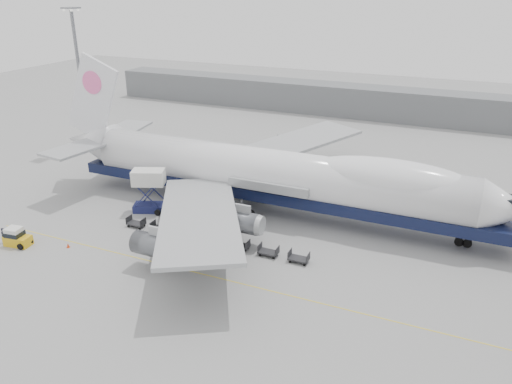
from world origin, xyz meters
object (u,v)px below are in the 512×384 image
at_px(catering_truck, 149,188).
at_px(ground_worker, 4,235).
at_px(airliner, 275,174).
at_px(baggage_tug, 17,238).

relative_size(catering_truck, ground_worker, 3.07).
xyz_separation_m(airliner, catering_truck, (-15.88, -6.52, -2.19)).
xyz_separation_m(baggage_tug, ground_worker, (-1.87, -0.18, -0.02)).
distance_m(baggage_tug, ground_worker, 1.88).
bearing_deg(catering_truck, baggage_tug, -143.79).
height_order(airliner, ground_worker, airliner).
xyz_separation_m(catering_truck, baggage_tug, (-9.17, -14.70, -2.43)).
relative_size(baggage_tug, ground_worker, 1.67).
height_order(baggage_tug, ground_worker, baggage_tug).
bearing_deg(baggage_tug, ground_worker, 178.17).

